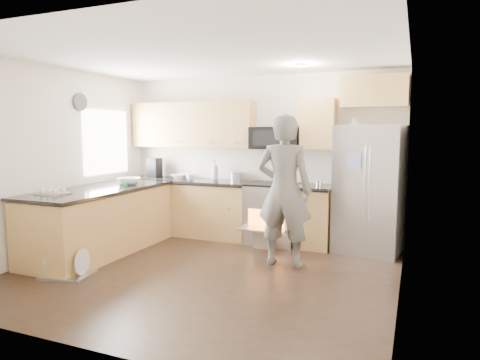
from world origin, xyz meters
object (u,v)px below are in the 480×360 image
at_px(dish_rack, 68,269).
at_px(person, 284,191).
at_px(stove_range, 273,200).
at_px(refrigerator, 369,190).

bearing_deg(dish_rack, person, 31.91).
relative_size(stove_range, refrigerator, 0.99).
bearing_deg(refrigerator, person, -124.24).
height_order(person, dish_rack, person).
xyz_separation_m(stove_range, refrigerator, (1.42, 0.01, 0.23)).
bearing_deg(dish_rack, stove_range, 53.59).
bearing_deg(dish_rack, refrigerator, 37.13).
distance_m(refrigerator, dish_rack, 4.10).
distance_m(stove_range, person, 1.16).
bearing_deg(refrigerator, dish_rack, -134.26).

